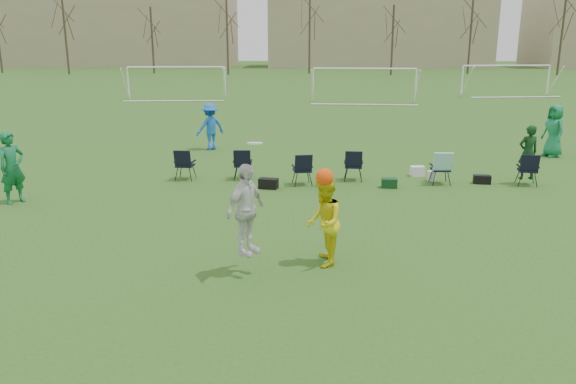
{
  "coord_description": "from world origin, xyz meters",
  "views": [
    {
      "loc": [
        0.12,
        -8.95,
        4.15
      ],
      "look_at": [
        -0.3,
        1.96,
        1.25
      ],
      "focal_mm": 35.0,
      "sensor_mm": 36.0,
      "label": 1
    }
  ],
  "objects_px": {
    "goal_mid": "(364,75)",
    "goal_right": "(506,72)",
    "center_contest": "(292,216)",
    "fielder_blue": "(210,127)",
    "goal_left": "(176,73)",
    "fielder_green_near": "(12,168)",
    "fielder_green_far": "(554,131)"
  },
  "relations": [
    {
      "from": "goal_mid",
      "to": "goal_right",
      "type": "xyz_separation_m",
      "value": [
        12.0,
        6.0,
        0.0
      ]
    },
    {
      "from": "center_contest",
      "to": "fielder_blue",
      "type": "bearing_deg",
      "value": 106.68
    },
    {
      "from": "fielder_blue",
      "to": "goal_left",
      "type": "distance_m",
      "value": 21.7
    },
    {
      "from": "fielder_green_near",
      "to": "fielder_blue",
      "type": "relative_size",
      "value": 1.04
    },
    {
      "from": "fielder_blue",
      "to": "goal_right",
      "type": "relative_size",
      "value": 0.25
    },
    {
      "from": "center_contest",
      "to": "goal_left",
      "type": "height_order",
      "value": "center_contest"
    },
    {
      "from": "fielder_green_near",
      "to": "goal_mid",
      "type": "bearing_deg",
      "value": 8.34
    },
    {
      "from": "fielder_green_far",
      "to": "goal_mid",
      "type": "bearing_deg",
      "value": 175.97
    },
    {
      "from": "goal_right",
      "to": "center_contest",
      "type": "bearing_deg",
      "value": -121.62
    },
    {
      "from": "goal_mid",
      "to": "goal_right",
      "type": "distance_m",
      "value": 13.42
    },
    {
      "from": "goal_left",
      "to": "goal_mid",
      "type": "xyz_separation_m",
      "value": [
        14.0,
        -2.0,
        0.0
      ]
    },
    {
      "from": "fielder_green_far",
      "to": "goal_left",
      "type": "height_order",
      "value": "goal_left"
    },
    {
      "from": "fielder_blue",
      "to": "center_contest",
      "type": "xyz_separation_m",
      "value": [
        3.66,
        -12.22,
        0.12
      ]
    },
    {
      "from": "fielder_green_near",
      "to": "goal_right",
      "type": "relative_size",
      "value": 0.26
    },
    {
      "from": "fielder_blue",
      "to": "center_contest",
      "type": "height_order",
      "value": "center_contest"
    },
    {
      "from": "fielder_blue",
      "to": "goal_right",
      "type": "height_order",
      "value": "goal_right"
    },
    {
      "from": "center_contest",
      "to": "goal_right",
      "type": "relative_size",
      "value": 0.34
    },
    {
      "from": "center_contest",
      "to": "goal_mid",
      "type": "height_order",
      "value": "center_contest"
    },
    {
      "from": "fielder_green_far",
      "to": "goal_left",
      "type": "distance_m",
      "value": 29.04
    },
    {
      "from": "fielder_blue",
      "to": "center_contest",
      "type": "relative_size",
      "value": 0.74
    },
    {
      "from": "center_contest",
      "to": "goal_mid",
      "type": "relative_size",
      "value": 0.34
    },
    {
      "from": "goal_left",
      "to": "fielder_blue",
      "type": "bearing_deg",
      "value": -78.5
    },
    {
      "from": "goal_left",
      "to": "goal_right",
      "type": "bearing_deg",
      "value": 3.75
    },
    {
      "from": "fielder_green_far",
      "to": "goal_right",
      "type": "bearing_deg",
      "value": 146.31
    },
    {
      "from": "center_contest",
      "to": "goal_left",
      "type": "relative_size",
      "value": 0.34
    },
    {
      "from": "fielder_green_near",
      "to": "goal_left",
      "type": "relative_size",
      "value": 0.26
    },
    {
      "from": "goal_mid",
      "to": "goal_left",
      "type": "bearing_deg",
      "value": 175.87
    },
    {
      "from": "fielder_blue",
      "to": "goal_left",
      "type": "relative_size",
      "value": 0.25
    },
    {
      "from": "fielder_blue",
      "to": "fielder_green_far",
      "type": "distance_m",
      "value": 13.16
    },
    {
      "from": "fielder_green_far",
      "to": "goal_left",
      "type": "xyz_separation_m",
      "value": [
        -19.28,
        21.7,
        0.95
      ]
    },
    {
      "from": "fielder_green_near",
      "to": "center_contest",
      "type": "xyz_separation_m",
      "value": [
        7.56,
        -4.27,
        0.08
      ]
    },
    {
      "from": "fielder_blue",
      "to": "center_contest",
      "type": "distance_m",
      "value": 12.76
    }
  ]
}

